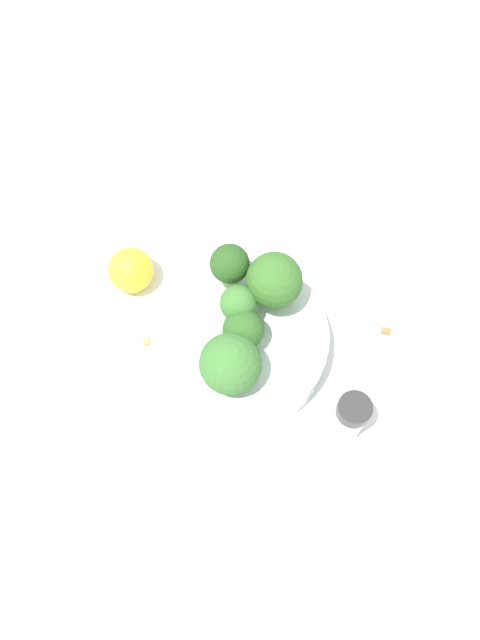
{
  "coord_description": "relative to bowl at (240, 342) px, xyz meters",
  "views": [
    {
      "loc": [
        0.23,
        -0.1,
        0.6
      ],
      "look_at": [
        0.0,
        0.0,
        0.07
      ],
      "focal_mm": 35.0,
      "sensor_mm": 36.0,
      "label": 1
    }
  ],
  "objects": [
    {
      "name": "ground_plane",
      "position": [
        0.0,
        0.0,
        -0.02
      ],
      "size": [
        3.0,
        3.0,
        0.0
      ],
      "primitive_type": "plane",
      "color": "white"
    },
    {
      "name": "almond_crumb_1",
      "position": [
        0.04,
        0.15,
        -0.02
      ],
      "size": [
        0.01,
        0.01,
        0.01
      ],
      "primitive_type": "cube",
      "rotation": [
        0.0,
        0.0,
        0.91
      ],
      "color": "olive",
      "rests_on": "ground_plane"
    },
    {
      "name": "pepper_shaker",
      "position": [
        0.12,
        0.06,
        0.02
      ],
      "size": [
        0.03,
        0.03,
        0.07
      ],
      "color": "#B2B7BC",
      "rests_on": "ground_plane"
    },
    {
      "name": "broccoli_floret_2",
      "position": [
        -0.06,
        0.01,
        0.06
      ],
      "size": [
        0.04,
        0.04,
        0.06
      ],
      "color": "#7A9E5B",
      "rests_on": "bowl"
    },
    {
      "name": "bowl",
      "position": [
        0.0,
        0.0,
        0.0
      ],
      "size": [
        0.18,
        0.18,
        0.04
      ],
      "primitive_type": "cylinder",
      "color": "silver",
      "rests_on": "ground_plane"
    },
    {
      "name": "broccoli_floret_1",
      "position": [
        0.01,
        -0.0,
        0.05
      ],
      "size": [
        0.04,
        0.04,
        0.05
      ],
      "color": "#8EB770",
      "rests_on": "bowl"
    },
    {
      "name": "almond_crumb_0",
      "position": [
        -0.1,
        0.03,
        -0.02
      ],
      "size": [
        0.01,
        0.01,
        0.01
      ],
      "primitive_type": "cube",
      "rotation": [
        0.0,
        0.0,
        5.4
      ],
      "color": "tan",
      "rests_on": "ground_plane"
    },
    {
      "name": "broccoli_floret_4",
      "position": [
        -0.02,
        0.05,
        0.06
      ],
      "size": [
        0.06,
        0.06,
        0.07
      ],
      "color": "#7A9E5B",
      "rests_on": "bowl"
    },
    {
      "name": "almond_crumb_2",
      "position": [
        -0.05,
        -0.09,
        -0.02
      ],
      "size": [
        0.01,
        0.01,
        0.01
      ],
      "primitive_type": "cube",
      "rotation": [
        0.0,
        0.0,
        6.07
      ],
      "color": "#AD7F4C",
      "rests_on": "ground_plane"
    },
    {
      "name": "broccoli_floret_0",
      "position": [
        -0.02,
        0.01,
        0.05
      ],
      "size": [
        0.04,
        0.04,
        0.05
      ],
      "color": "#8EB770",
      "rests_on": "bowl"
    },
    {
      "name": "broccoli_floret_3",
      "position": [
        0.04,
        -0.03,
        0.05
      ],
      "size": [
        0.06,
        0.06,
        0.06
      ],
      "color": "#8EB770",
      "rests_on": "bowl"
    },
    {
      "name": "lemon_wedge",
      "position": [
        -0.12,
        -0.07,
        0.0
      ],
      "size": [
        0.05,
        0.05,
        0.05
      ],
      "primitive_type": "sphere",
      "color": "yellow",
      "rests_on": "ground_plane"
    }
  ]
}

